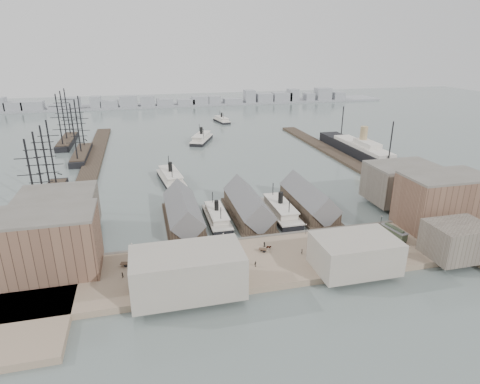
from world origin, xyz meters
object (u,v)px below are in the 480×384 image
object	(u,v)px
horse_cart_center	(267,248)
horse_cart_right	(346,247)
ferry_docked_west	(217,216)
horse_cart_left	(131,262)
ocean_steamer	(362,150)
tram	(394,233)

from	to	relation	value
horse_cart_center	horse_cart_right	distance (m)	26.44
ferry_docked_west	horse_cart_center	world-z (taller)	ferry_docked_west
ferry_docked_west	horse_cart_left	distance (m)	43.77
ferry_docked_west	horse_cart_right	distance (m)	51.54
horse_cart_center	horse_cart_left	bearing A→B (deg)	112.62
ocean_steamer	horse_cart_left	bearing A→B (deg)	-143.34
ocean_steamer	horse_cart_right	distance (m)	128.65
ocean_steamer	horse_cart_left	size ratio (longest dim) A/B	19.58
ferry_docked_west	horse_cart_right	world-z (taller)	ferry_docked_west
horse_cart_right	ocean_steamer	bearing A→B (deg)	-23.01
tram	horse_cart_right	xyz separation A→B (m)	(-19.63, -3.17, -1.13)
horse_cart_left	horse_cart_right	xyz separation A→B (m)	(68.93, -6.75, -0.03)
ferry_docked_west	tram	xyz separation A→B (m)	(56.24, -33.10, 1.73)
horse_cart_left	horse_cart_center	world-z (taller)	horse_cart_left
ocean_steamer	horse_cart_right	size ratio (longest dim) A/B	19.99
horse_cart_center	ferry_docked_west	bearing A→B (deg)	43.55
tram	horse_cart_right	distance (m)	19.91
ocean_steamer	tram	size ratio (longest dim) A/B	8.74
horse_cart_center	ocean_steamer	bearing A→B (deg)	-18.06
tram	horse_cart_left	distance (m)	88.63
horse_cart_left	ferry_docked_west	bearing A→B (deg)	-34.63
ferry_docked_west	tram	world-z (taller)	ferry_docked_west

